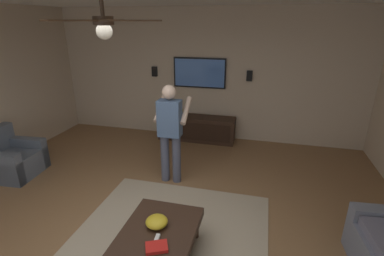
% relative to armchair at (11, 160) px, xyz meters
% --- Properties ---
extents(ground_plane, '(8.79, 8.79, 0.00)m').
position_rel_armchair_xyz_m(ground_plane, '(-1.06, -2.89, -0.28)').
color(ground_plane, olive).
extents(wall_back_tv, '(0.10, 7.00, 2.84)m').
position_rel_armchair_xyz_m(wall_back_tv, '(2.66, -2.89, 1.14)').
color(wall_back_tv, '#C6B299').
rests_on(wall_back_tv, ground).
extents(area_rug, '(2.60, 2.39, 0.01)m').
position_rel_armchair_xyz_m(area_rug, '(-0.98, -3.17, -0.27)').
color(area_rug, tan).
rests_on(area_rug, ground).
extents(armchair, '(0.87, 0.87, 0.82)m').
position_rel_armchair_xyz_m(armchair, '(0.00, 0.00, 0.00)').
color(armchair, slate).
rests_on(armchair, ground).
extents(coffee_table, '(1.00, 0.80, 0.40)m').
position_rel_armchair_xyz_m(coffee_table, '(-1.18, -3.17, 0.02)').
color(coffee_table, '#332116').
rests_on(coffee_table, ground).
extents(media_console, '(0.45, 1.70, 0.55)m').
position_rel_armchair_xyz_m(media_console, '(2.32, -2.77, -0.00)').
color(media_console, '#332116').
rests_on(media_console, ground).
extents(tv, '(0.05, 1.16, 0.65)m').
position_rel_armchair_xyz_m(tv, '(2.56, -2.77, 1.20)').
color(tv, black).
extents(person_standing, '(0.53, 0.53, 1.64)m').
position_rel_armchair_xyz_m(person_standing, '(0.50, -2.77, 0.65)').
color(person_standing, '#4C5166').
rests_on(person_standing, ground).
extents(bowl, '(0.25, 0.25, 0.11)m').
position_rel_armchair_xyz_m(bowl, '(-1.13, -3.13, 0.18)').
color(bowl, gold).
rests_on(bowl, coffee_table).
extents(remote_white, '(0.15, 0.06, 0.02)m').
position_rel_armchair_xyz_m(remote_white, '(-1.34, -3.21, 0.13)').
color(remote_white, white).
rests_on(remote_white, coffee_table).
extents(book, '(0.24, 0.27, 0.04)m').
position_rel_armchair_xyz_m(book, '(-1.45, -3.25, 0.14)').
color(book, red).
rests_on(book, coffee_table).
extents(vase_round, '(0.22, 0.22, 0.22)m').
position_rel_armchair_xyz_m(vase_round, '(2.30, -2.35, 0.38)').
color(vase_round, gold).
rests_on(vase_round, media_console).
extents(wall_speaker_left, '(0.06, 0.12, 0.22)m').
position_rel_armchair_xyz_m(wall_speaker_left, '(2.58, -3.85, 1.18)').
color(wall_speaker_left, black).
extents(wall_speaker_right, '(0.06, 0.12, 0.22)m').
position_rel_armchair_xyz_m(wall_speaker_right, '(2.58, -1.72, 1.19)').
color(wall_speaker_right, black).
extents(ceiling_fan, '(1.17, 1.06, 0.46)m').
position_rel_armchair_xyz_m(ceiling_fan, '(-0.90, -2.58, 2.24)').
color(ceiling_fan, '#4C3828').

